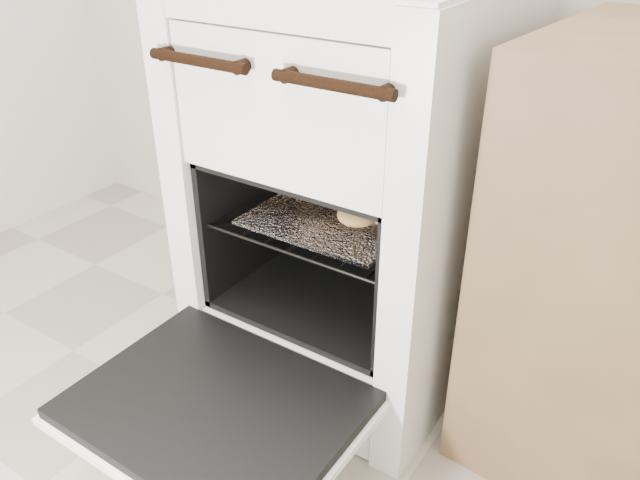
{
  "coord_description": "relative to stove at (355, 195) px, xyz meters",
  "views": [
    {
      "loc": [
        0.7,
        -0.08,
        1.14
      ],
      "look_at": [
        -0.01,
        0.98,
        0.43
      ],
      "focal_mm": 35.0,
      "sensor_mm": 36.0,
      "label": 1
    }
  ],
  "objects": [
    {
      "name": "oven_rack",
      "position": [
        -0.0,
        -0.07,
        -0.02
      ],
      "size": [
        0.47,
        0.45,
        0.01
      ],
      "color": "black",
      "rests_on": "stove"
    },
    {
      "name": "baked_rolls",
      "position": [
        -0.01,
        -0.03,
        0.01
      ],
      "size": [
        0.41,
        0.24,
        0.05
      ],
      "color": "#E29A5A",
      "rests_on": "foil_sheet"
    },
    {
      "name": "foil_sheet",
      "position": [
        0.0,
        -0.09,
        -0.02
      ],
      "size": [
        0.37,
        0.32,
        0.01
      ],
      "primitive_type": "cube",
      "color": "white",
      "rests_on": "oven_rack"
    },
    {
      "name": "oven_door",
      "position": [
        0.0,
        -0.55,
        -0.27
      ],
      "size": [
        0.58,
        0.45,
        0.04
      ],
      "color": "black",
      "rests_on": "stove"
    },
    {
      "name": "stove",
      "position": [
        0.0,
        0.0,
        0.0
      ],
      "size": [
        0.65,
        0.72,
        1.0
      ],
      "color": "silver",
      "rests_on": "ground"
    }
  ]
}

